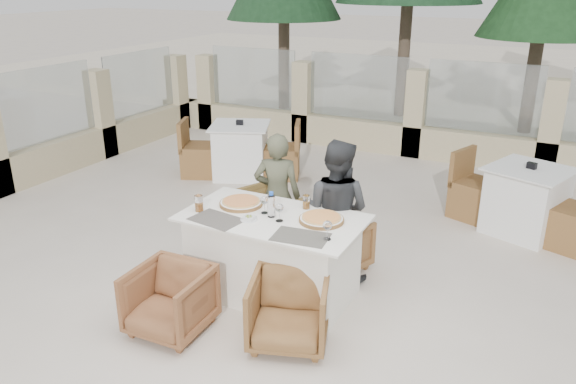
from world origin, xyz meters
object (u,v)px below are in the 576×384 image
at_px(water_bottle, 271,204).
at_px(wine_glass_near, 279,211).
at_px(dining_table, 273,256).
at_px(bg_table_b, 526,201).
at_px(diner_right, 336,211).
at_px(wine_glass_centre, 264,204).
at_px(armchair_far_left, 264,221).
at_px(armchair_far_right, 335,244).
at_px(beer_glass_left, 199,203).
at_px(beer_glass_right, 306,202).
at_px(pizza_left, 241,202).
at_px(armchair_near_right, 289,311).
at_px(pizza_right, 321,219).
at_px(olive_dish, 249,218).
at_px(bg_table_a, 241,151).
at_px(diner_left, 277,196).
at_px(wine_glass_corner, 327,229).
at_px(armchair_near_left, 170,301).

relative_size(water_bottle, wine_glass_near, 1.26).
distance_m(dining_table, wine_glass_near, 0.49).
distance_m(water_bottle, wine_glass_near, 0.12).
xyz_separation_m(water_bottle, bg_table_b, (1.93, 2.46, -0.50)).
bearing_deg(diner_right, wine_glass_centre, 49.02).
bearing_deg(armchair_far_left, armchair_far_right, -159.63).
height_order(dining_table, beer_glass_left, beer_glass_left).
xyz_separation_m(dining_table, beer_glass_right, (0.18, 0.30, 0.45)).
height_order(wine_glass_centre, beer_glass_left, wine_glass_centre).
height_order(diner_right, bg_table_b, diner_right).
bearing_deg(pizza_left, dining_table, -15.22).
bearing_deg(wine_glass_centre, armchair_near_right, -48.36).
relative_size(armchair_far_left, armchair_far_right, 1.21).
xyz_separation_m(wine_glass_near, armchair_far_right, (0.23, 0.76, -0.60)).
height_order(pizza_right, olive_dish, pizza_right).
height_order(armchair_far_left, bg_table_a, bg_table_a).
bearing_deg(diner_right, diner_left, -10.92).
bearing_deg(wine_glass_corner, diner_left, 135.51).
xyz_separation_m(pizza_right, olive_dish, (-0.57, -0.26, -0.00)).
relative_size(water_bottle, beer_glass_right, 1.83).
xyz_separation_m(pizza_right, armchair_near_left, (-0.90, -0.99, -0.52)).
bearing_deg(beer_glass_right, armchair_far_right, 70.39).
height_order(pizza_left, wine_glass_corner, wine_glass_corner).
bearing_deg(armchair_far_left, beer_glass_left, 105.78).
height_order(beer_glass_right, armchair_far_left, beer_glass_right).
distance_m(olive_dish, armchair_near_left, 0.95).
distance_m(beer_glass_right, diner_right, 0.35).
bearing_deg(armchair_far_right, bg_table_a, -18.80).
xyz_separation_m(beer_glass_left, olive_dish, (0.50, 0.02, -0.05)).
xyz_separation_m(wine_glass_centre, wine_glass_corner, (0.71, -0.25, 0.00)).
height_order(pizza_right, beer_glass_left, beer_glass_left).
bearing_deg(armchair_far_left, wine_glass_near, 151.07).
distance_m(dining_table, diner_right, 0.73).
bearing_deg(beer_glass_right, pizza_left, -160.92).
bearing_deg(pizza_right, armchair_near_right, -86.92).
bearing_deg(pizza_right, dining_table, -166.97).
distance_m(pizza_left, bg_table_a, 3.08).
bearing_deg(armchair_near_right, pizza_right, 74.45).
xyz_separation_m(pizza_left, bg_table_a, (-1.60, 2.60, -0.41)).
height_order(armchair_far_right, diner_right, diner_right).
xyz_separation_m(diner_left, bg_table_b, (2.25, 1.75, -0.27)).
height_order(armchair_near_right, diner_right, diner_right).
bearing_deg(armchair_far_right, armchair_far_left, 18.56).
bearing_deg(bg_table_b, pizza_right, -102.07).
xyz_separation_m(beer_glass_right, bg_table_a, (-2.17, 2.40, -0.45)).
height_order(water_bottle, armchair_far_right, water_bottle).
bearing_deg(wine_glass_corner, armchair_far_right, 107.30).
xyz_separation_m(wine_glass_centre, armchair_near_left, (-0.37, -0.93, -0.58)).
relative_size(armchair_far_left, bg_table_b, 0.43).
bearing_deg(beer_glass_left, armchair_far_right, 42.17).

